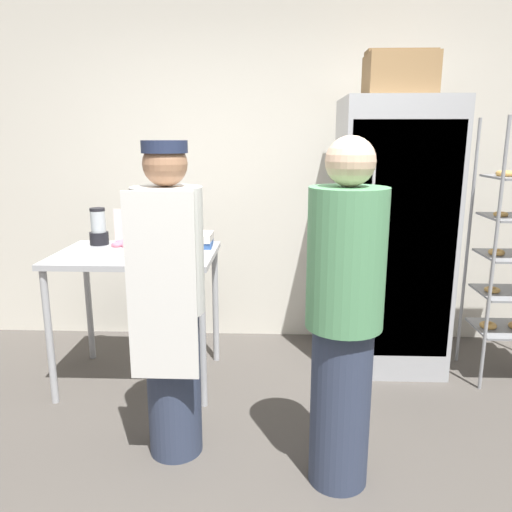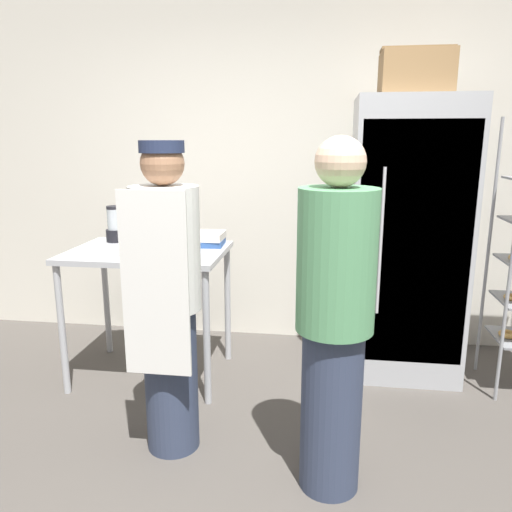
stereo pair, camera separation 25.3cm
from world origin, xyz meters
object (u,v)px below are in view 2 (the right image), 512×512
(donut_box, at_px, (141,243))
(blender_pitcher, at_px, (115,226))
(person_customer, at_px, (334,320))
(binder_stack, at_px, (203,239))
(person_baker, at_px, (168,297))
(cardboard_storage_box, at_px, (416,72))
(refrigerator, at_px, (406,240))

(donut_box, distance_m, blender_pitcher, 0.38)
(blender_pitcher, bearing_deg, person_customer, -38.39)
(donut_box, bearing_deg, binder_stack, 29.99)
(binder_stack, bearing_deg, person_baker, -86.47)
(blender_pitcher, xyz_separation_m, cardboard_storage_box, (2.00, 0.07, 1.00))
(donut_box, xyz_separation_m, blender_pitcher, (-0.28, 0.25, 0.07))
(refrigerator, xyz_separation_m, person_customer, (-0.50, -1.34, -0.11))
(refrigerator, distance_m, person_baker, 1.75)
(refrigerator, height_order, cardboard_storage_box, cardboard_storage_box)
(person_baker, bearing_deg, donut_box, 118.98)
(cardboard_storage_box, relative_size, person_customer, 0.27)
(binder_stack, distance_m, person_baker, 0.99)
(cardboard_storage_box, distance_m, person_customer, 1.80)
(person_baker, bearing_deg, cardboard_storage_box, 39.76)
(blender_pitcher, distance_m, person_baker, 1.25)
(binder_stack, relative_size, person_customer, 0.19)
(binder_stack, distance_m, cardboard_storage_box, 1.73)
(person_customer, bearing_deg, person_baker, 166.51)
(cardboard_storage_box, bearing_deg, donut_box, -169.72)
(person_baker, height_order, person_customer, person_customer)
(person_baker, bearing_deg, refrigerator, 40.77)
(donut_box, relative_size, person_customer, 0.16)
(cardboard_storage_box, distance_m, person_baker, 2.06)
(refrigerator, height_order, donut_box, refrigerator)
(binder_stack, xyz_separation_m, person_customer, (0.89, -1.18, -0.11))
(cardboard_storage_box, bearing_deg, blender_pitcher, -178.10)
(donut_box, relative_size, binder_stack, 0.89)
(refrigerator, xyz_separation_m, donut_box, (-1.75, -0.37, 0.00))
(donut_box, distance_m, binder_stack, 0.42)
(blender_pitcher, height_order, binder_stack, blender_pitcher)
(blender_pitcher, relative_size, person_baker, 0.16)
(donut_box, distance_m, person_baker, 0.88)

